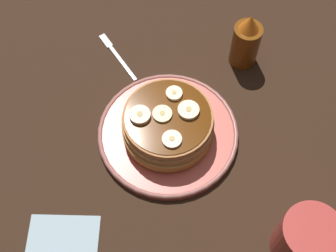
{
  "coord_description": "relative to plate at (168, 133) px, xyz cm",
  "views": [
    {
      "loc": [
        35.88,
        8.72,
        69.47
      ],
      "look_at": [
        0.0,
        0.0,
        3.24
      ],
      "focal_mm": 48.38,
      "sensor_mm": 36.0,
      "label": 1
    }
  ],
  "objects": [
    {
      "name": "ground_plane",
      "position": [
        0.0,
        0.0,
        -2.29
      ],
      "size": [
        140.0,
        140.0,
        3.0
      ],
      "primitive_type": "cube",
      "color": "black"
    },
    {
      "name": "plate",
      "position": [
        0.0,
        0.0,
        0.0
      ],
      "size": [
        24.24,
        24.24,
        1.46
      ],
      "color": "#CC594C",
      "rests_on": "ground_plane"
    },
    {
      "name": "pancake_stack",
      "position": [
        0.01,
        0.04,
        3.08
      ],
      "size": [
        16.19,
        16.23,
        5.41
      ],
      "color": "#9C6832",
      "rests_on": "plate"
    },
    {
      "name": "banana_slice_0",
      "position": [
        -0.4,
        -0.95,
        6.0
      ],
      "size": [
        3.21,
        3.21,
        0.69
      ],
      "color": "#FBF4B5",
      "rests_on": "pancake_stack"
    },
    {
      "name": "banana_slice_1",
      "position": [
        4.11,
        1.62,
        6.0
      ],
      "size": [
        3.17,
        3.17,
        0.7
      ],
      "color": "#FCE1C6",
      "rests_on": "pancake_stack"
    },
    {
      "name": "banana_slice_2",
      "position": [
        -4.26,
        0.45,
        6.06
      ],
      "size": [
        2.77,
        2.77,
        0.81
      ],
      "color": "#F6E9BD",
      "rests_on": "pancake_stack"
    },
    {
      "name": "banana_slice_3",
      "position": [
        1.14,
        -4.38,
        6.14
      ],
      "size": [
        3.49,
        3.49,
        0.98
      ],
      "color": "#FBE0C4",
      "rests_on": "pancake_stack"
    },
    {
      "name": "banana_slice_4",
      "position": [
        -1.63,
        3.01,
        6.1
      ],
      "size": [
        3.53,
        3.53,
        0.9
      ],
      "color": "#FDE7C2",
      "rests_on": "pancake_stack"
    },
    {
      "name": "coffee_mug",
      "position": [
        14.63,
        23.99,
        3.84
      ],
      "size": [
        12.25,
        8.73,
        8.98
      ],
      "color": "#B23833",
      "rests_on": "ground_plane"
    },
    {
      "name": "napkin",
      "position": [
        23.2,
        -11.09,
        -0.64
      ],
      "size": [
        13.09,
        13.09,
        0.3
      ],
      "primitive_type": "cube",
      "rotation": [
        0.0,
        0.0,
        0.21
      ],
      "color": "#99B2BF",
      "rests_on": "ground_plane"
    },
    {
      "name": "fork",
      "position": [
        -14.76,
        -13.95,
        -0.54
      ],
      "size": [
        9.58,
        10.18,
        0.5
      ],
      "color": "silver",
      "rests_on": "ground_plane"
    },
    {
      "name": "syrup_bottle",
      "position": [
        -19.28,
        9.87,
        4.45
      ],
      "size": [
        5.17,
        5.17,
        11.82
      ],
      "color": "brown",
      "rests_on": "ground_plane"
    }
  ]
}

